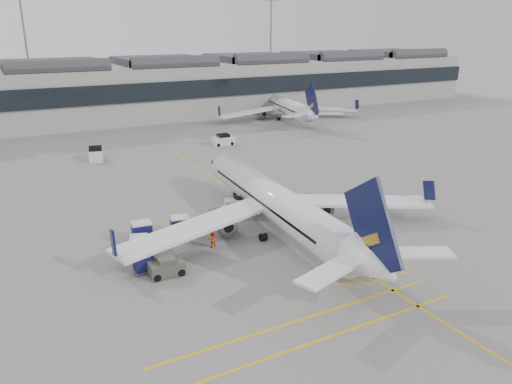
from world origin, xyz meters
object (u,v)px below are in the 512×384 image
airliner_main (277,204)px  ramp_agent_b (212,239)px  belt_loader (239,208)px  pushback_tug (166,267)px  ramp_agent_a (210,216)px  baggage_cart_a (180,226)px

airliner_main → ramp_agent_b: airliner_main is taller
airliner_main → belt_loader: airliner_main is taller
pushback_tug → airliner_main: bearing=17.4°
airliner_main → pushback_tug: (-12.28, -3.57, -2.08)m
ramp_agent_b → ramp_agent_a: bearing=-116.0°
airliner_main → belt_loader: (-1.09, 5.87, -2.18)m
baggage_cart_a → ramp_agent_a: size_ratio=1.18×
ramp_agent_a → pushback_tug: ramp_agent_a is taller
belt_loader → baggage_cart_a: bearing=-142.7°
ramp_agent_b → pushback_tug: bearing=26.4°
belt_loader → ramp_agent_a: size_ratio=2.85×
airliner_main → belt_loader: size_ratio=7.10×
airliner_main → pushback_tug: 12.95m
baggage_cart_a → pushback_tug: baggage_cart_a is taller
belt_loader → baggage_cart_a: (-7.51, -2.57, 0.44)m
belt_loader → pushback_tug: belt_loader is taller
ramp_agent_a → ramp_agent_b: size_ratio=1.08×
belt_loader → pushback_tug: 14.63m
ramp_agent_b → baggage_cart_a: bearing=-71.7°
ramp_agent_b → belt_loader: bearing=-137.1°
belt_loader → baggage_cart_a: belt_loader is taller
ramp_agent_b → pushback_tug: 6.07m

